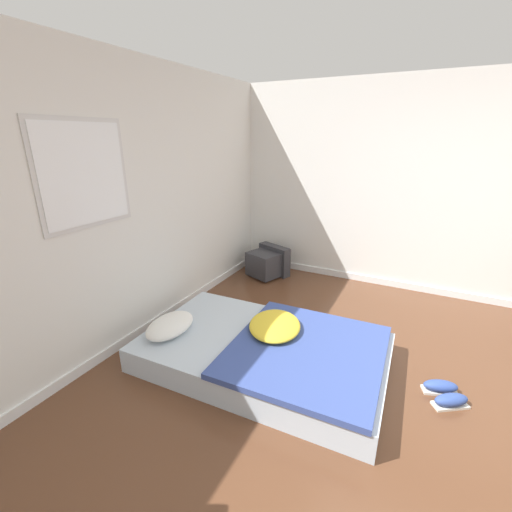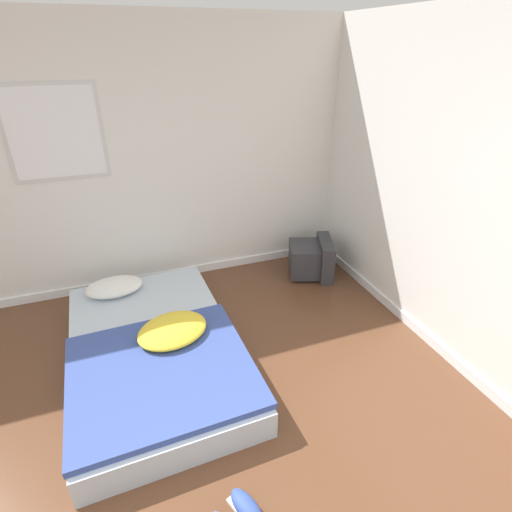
{
  "view_description": "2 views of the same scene",
  "coord_description": "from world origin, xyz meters",
  "views": [
    {
      "loc": [
        -2.11,
        0.55,
        1.92
      ],
      "look_at": [
        1.04,
        2.15,
        0.68
      ],
      "focal_mm": 24.0,
      "sensor_mm": 36.0,
      "label": 1
    },
    {
      "loc": [
        0.11,
        -0.98,
        2.32
      ],
      "look_at": [
        1.19,
        1.93,
        0.67
      ],
      "focal_mm": 28.0,
      "sensor_mm": 36.0,
      "label": 2
    }
  ],
  "objects": [
    {
      "name": "wall_back",
      "position": [
        -0.0,
        3.01,
        1.29
      ],
      "size": [
        7.38,
        0.08,
        2.6
      ],
      "color": "white",
      "rests_on": "ground_plane"
    },
    {
      "name": "crt_tv",
      "position": [
        2.07,
        2.49,
        0.2
      ],
      "size": [
        0.59,
        0.59,
        0.42
      ],
      "color": "#333338",
      "rests_on": "ground_plane"
    },
    {
      "name": "mattress_bed",
      "position": [
        0.2,
        1.65,
        0.14
      ],
      "size": [
        1.33,
        2.12,
        0.37
      ],
      "color": "silver",
      "rests_on": "ground_plane"
    }
  ]
}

